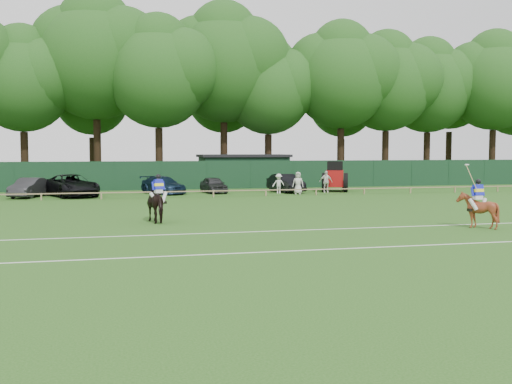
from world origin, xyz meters
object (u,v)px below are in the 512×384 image
object	(u,v)px
suv_black	(71,186)
spectator_left	(279,184)
utility_shed	(243,170)
sedan_navy	(163,185)
hatch_grey	(214,185)
sedan_grey	(29,188)
estate_black	(286,183)
tractor	(335,177)
horse_chestnut	(477,210)
spectator_right	(298,183)
horse_dark	(159,204)
polo_ball	(494,219)
spectator_mid	(326,182)

from	to	relation	value
suv_black	spectator_left	bearing A→B (deg)	-24.93
suv_black	utility_shed	world-z (taller)	utility_shed
sedan_navy	hatch_grey	bearing A→B (deg)	-24.97
sedan_grey	utility_shed	world-z (taller)	utility_shed
sedan_grey	estate_black	bearing A→B (deg)	18.58
spectator_left	tractor	size ratio (longest dim) A/B	0.44
horse_chestnut	suv_black	bearing A→B (deg)	-50.46
sedan_grey	spectator_right	distance (m)	20.15
horse_dark	sedan_navy	distance (m)	18.87
polo_ball	estate_black	bearing A→B (deg)	102.00
sedan_grey	suv_black	distance (m)	2.96
horse_dark	tractor	bearing A→B (deg)	-146.71
utility_shed	tractor	world-z (taller)	utility_shed
sedan_navy	spectator_right	distance (m)	10.67
suv_black	utility_shed	size ratio (longest dim) A/B	0.70
utility_shed	polo_ball	bearing A→B (deg)	-78.23
sedan_navy	estate_black	distance (m)	9.98
sedan_grey	sedan_navy	world-z (taller)	sedan_grey
horse_chestnut	suv_black	world-z (taller)	suv_black
tractor	hatch_grey	bearing A→B (deg)	-163.41
sedan_grey	spectator_left	world-z (taller)	spectator_left
tractor	utility_shed	bearing A→B (deg)	145.57
sedan_navy	spectator_left	bearing A→B (deg)	-36.64
spectator_left	polo_ball	size ratio (longest dim) A/B	17.45
polo_ball	suv_black	bearing A→B (deg)	136.13
utility_shed	tractor	xyz separation A→B (m)	(5.85, -8.65, -0.34)
polo_ball	spectator_right	bearing A→B (deg)	102.75
spectator_right	spectator_left	bearing A→B (deg)	159.13
estate_black	spectator_mid	xyz separation A→B (m)	(2.99, -1.32, 0.15)
utility_shed	horse_dark	bearing A→B (deg)	-111.02
suv_black	hatch_grey	size ratio (longest dim) A/B	1.54
spectator_mid	tractor	world-z (taller)	tractor
hatch_grey	spectator_right	distance (m)	6.88
hatch_grey	spectator_right	bearing A→B (deg)	-32.66
sedan_navy	polo_ball	xyz separation A→B (m)	(14.44, -21.71, -0.64)
suv_black	hatch_grey	xyz separation A→B (m)	(10.93, 1.21, -0.17)
polo_ball	horse_chestnut	bearing A→B (deg)	-136.20
horse_chestnut	spectator_left	xyz separation A→B (m)	(-2.62, 22.54, -0.02)
spectator_mid	tractor	xyz separation A→B (m)	(1.20, 1.07, 0.30)
sedan_grey	spectator_right	size ratio (longest dim) A/B	2.46
hatch_grey	utility_shed	bearing A→B (deg)	54.98
sedan_grey	spectator_left	distance (m)	18.84
utility_shed	spectator_right	bearing A→B (deg)	-79.93
spectator_right	utility_shed	xyz separation A→B (m)	(-1.92, 10.83, 0.66)
estate_black	spectator_mid	bearing A→B (deg)	-32.57
polo_ball	utility_shed	distance (m)	30.15
spectator_mid	spectator_right	size ratio (longest dim) A/B	1.02
suv_black	spectator_mid	distance (m)	19.84
sedan_navy	hatch_grey	size ratio (longest dim) A/B	1.24
sedan_grey	polo_ball	bearing A→B (deg)	-23.19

